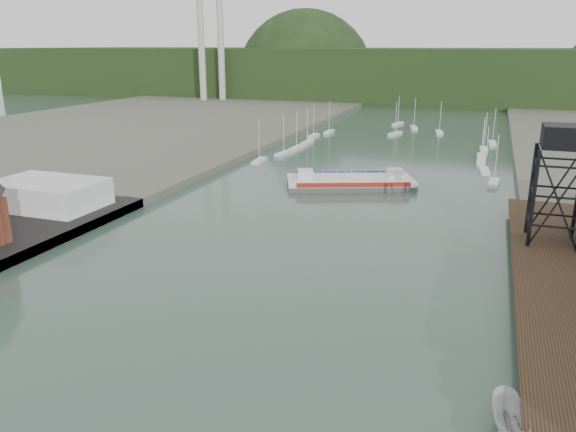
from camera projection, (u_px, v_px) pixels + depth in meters
The scene contains 7 objects.
white_shed at pixel (48, 194), 95.31m from camera, with size 18.00×12.00×4.50m, color silver.
lift_tower at pixel (564, 144), 73.46m from camera, with size 6.50×6.50×16.00m.
marina_sailboats at pixel (394, 145), 161.63m from camera, with size 57.71×92.65×0.90m.
smokestacks at pixel (211, 40), 271.86m from camera, with size 11.20×8.20×60.00m.
distant_hills at pixel (438, 78), 306.52m from camera, with size 500.00×120.00×80.00m.
chain_ferry at pixel (350, 182), 115.55m from camera, with size 27.63×19.05×3.69m.
motorboat at pixel (510, 420), 42.05m from camera, with size 2.41×6.41×2.48m, color silver.
Camera 1 is at (25.69, -22.93, 28.21)m, focal length 35.00 mm.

